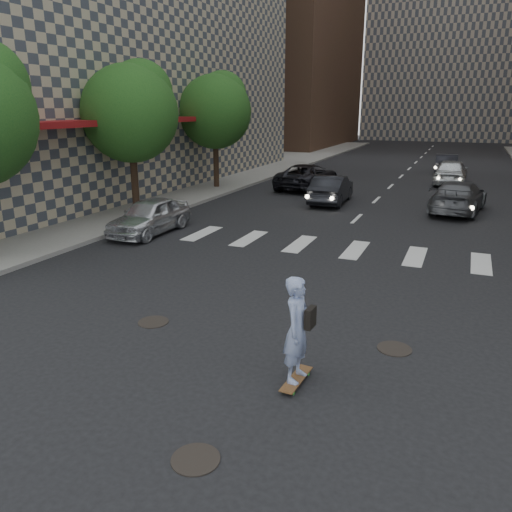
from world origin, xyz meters
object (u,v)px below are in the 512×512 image
at_px(skateboarder, 298,330).
at_px(silver_sedan, 150,216).
at_px(traffic_car_a, 331,189).
at_px(tree_c, 217,108).
at_px(tree_b, 132,109).
at_px(traffic_car_e, 446,164).
at_px(traffic_car_b, 458,197).
at_px(traffic_car_c, 307,176).
at_px(traffic_car_d, 451,172).

distance_m(skateboarder, silver_sedan, 12.06).
bearing_deg(silver_sedan, traffic_car_a, 61.12).
bearing_deg(traffic_car_a, tree_c, -17.67).
height_order(tree_b, traffic_car_e, tree_b).
relative_size(tree_c, traffic_car_b, 1.31).
bearing_deg(traffic_car_c, skateboarder, 110.85).
relative_size(tree_b, traffic_car_a, 1.51).
height_order(skateboarder, traffic_car_e, skateboarder).
bearing_deg(tree_b, traffic_car_a, 38.99).
height_order(traffic_car_b, traffic_car_d, traffic_car_d).
bearing_deg(tree_c, skateboarder, -59.43).
relative_size(traffic_car_a, traffic_car_e, 1.02).
height_order(tree_b, silver_sedan, tree_b).
distance_m(skateboarder, traffic_car_d, 26.37).
bearing_deg(traffic_car_e, silver_sedan, 65.42).
bearing_deg(tree_c, silver_sedan, -76.69).
bearing_deg(traffic_car_a, traffic_car_c, -60.46).
distance_m(traffic_car_b, traffic_car_c, 9.39).
bearing_deg(tree_c, traffic_car_c, 21.94).
relative_size(tree_c, traffic_car_a, 1.51).
bearing_deg(tree_b, traffic_car_d, 49.85).
relative_size(skateboarder, traffic_car_a, 0.46).
bearing_deg(traffic_car_a, traffic_car_e, -110.79).
bearing_deg(traffic_car_a, skateboarder, 99.79).
bearing_deg(traffic_car_c, traffic_car_d, -142.56).
relative_size(tree_c, skateboarder, 3.27).
relative_size(skateboarder, silver_sedan, 0.50).
bearing_deg(traffic_car_b, traffic_car_e, -77.72).
height_order(traffic_car_a, traffic_car_d, traffic_car_d).
relative_size(traffic_car_b, traffic_car_e, 1.18).
distance_m(tree_c, traffic_car_b, 14.17).
bearing_deg(traffic_car_e, tree_b, 57.17).
height_order(skateboarder, traffic_car_d, skateboarder).
bearing_deg(traffic_car_b, tree_b, 31.82).
distance_m(traffic_car_a, traffic_car_e, 15.58).
height_order(tree_c, traffic_car_a, tree_c).
height_order(tree_b, traffic_car_d, tree_b).
bearing_deg(silver_sedan, traffic_car_b, 39.27).
bearing_deg(tree_b, traffic_car_b, 24.33).
distance_m(tree_c, skateboarder, 22.55).
distance_m(tree_c, traffic_car_c, 6.61).
xyz_separation_m(skateboarder, traffic_car_a, (-3.87, 17.20, -0.34)).
bearing_deg(skateboarder, tree_c, 124.11).
distance_m(tree_b, traffic_car_d, 20.20).
bearing_deg(tree_b, traffic_car_c, 63.68).
bearing_deg(silver_sedan, traffic_car_d, 60.31).
xyz_separation_m(tree_c, silver_sedan, (2.57, -10.88, -3.96)).
xyz_separation_m(tree_c, traffic_car_a, (7.45, -1.97, -3.93)).
distance_m(tree_b, skateboarder, 16.31).
bearing_deg(traffic_car_c, traffic_car_e, -119.83).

